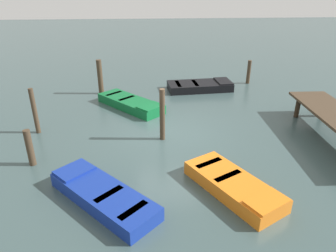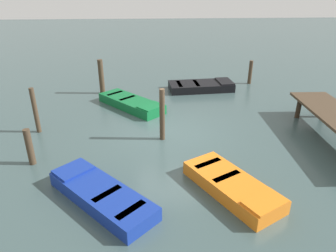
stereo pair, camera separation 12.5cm
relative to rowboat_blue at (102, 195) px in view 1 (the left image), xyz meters
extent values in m
plane|color=#384C4C|center=(-3.89, 2.02, -0.22)|extent=(80.00, 80.00, 0.00)
cylinder|color=#2E2318|center=(-5.17, 8.79, 0.21)|extent=(0.20, 0.20, 0.85)
cylinder|color=#2E2318|center=(-5.20, 7.69, 0.21)|extent=(0.20, 0.20, 0.85)
cube|color=navy|center=(0.02, 0.02, -0.02)|extent=(3.21, 3.15, 0.40)
cube|color=silver|center=(0.02, 0.02, 0.12)|extent=(2.67, 2.62, 0.04)
cube|color=navy|center=(-0.93, -0.90, 0.21)|extent=(1.23, 1.24, 0.06)
cube|color=#A4A49F|center=(0.20, 0.20, 0.16)|extent=(0.75, 0.76, 0.04)
cube|color=#A4A49F|center=(0.87, 0.84, 0.16)|extent=(0.75, 0.76, 0.04)
cube|color=#0F602D|center=(-6.79, 0.46, -0.02)|extent=(3.37, 3.21, 0.40)
cube|color=orange|center=(-6.79, 0.46, 0.12)|extent=(2.81, 2.67, 0.04)
cube|color=#0F602D|center=(-5.78, 1.38, 0.21)|extent=(1.27, 1.29, 0.06)
cube|color=#B06E1E|center=(-6.99, 0.29, 0.16)|extent=(0.75, 0.80, 0.04)
cube|color=#B06E1E|center=(-7.70, -0.36, 0.16)|extent=(0.75, 0.80, 0.04)
cube|color=black|center=(-9.12, 4.09, -0.02)|extent=(1.73, 3.49, 0.40)
cube|color=gray|center=(-9.12, 4.09, 0.12)|extent=(1.37, 2.95, 0.04)
cube|color=black|center=(-9.23, 5.41, 0.21)|extent=(1.36, 0.85, 0.06)
cube|color=#776E5D|center=(-9.10, 3.84, 0.16)|extent=(1.14, 0.29, 0.04)
cube|color=#776E5D|center=(-9.02, 2.92, 0.16)|extent=(1.14, 0.29, 0.04)
cube|color=orange|center=(-0.19, 3.58, -0.02)|extent=(3.18, 2.50, 0.40)
cube|color=black|center=(-0.19, 3.58, 0.12)|extent=(2.66, 2.05, 0.04)
cube|color=orange|center=(0.82, 4.15, 0.21)|extent=(1.10, 1.25, 0.06)
cube|color=black|center=(-0.39, 3.47, 0.16)|extent=(0.63, 0.90, 0.04)
cube|color=black|center=(-1.10, 3.06, 0.16)|extent=(0.63, 0.90, 0.04)
cylinder|color=#423323|center=(-2.02, -2.47, 0.40)|extent=(0.21, 0.21, 1.23)
cylinder|color=#423323|center=(-4.39, -3.01, 0.68)|extent=(0.17, 0.17, 1.79)
cylinder|color=#423323|center=(-8.87, -1.13, 0.67)|extent=(0.26, 0.26, 1.77)
cylinder|color=#423323|center=(-3.51, 1.78, 0.76)|extent=(0.19, 0.19, 1.96)
cylinder|color=#423323|center=(-10.10, 7.05, 0.44)|extent=(0.21, 0.21, 1.32)
camera|label=1|loc=(6.79, 1.27, 5.17)|focal=33.22mm
camera|label=2|loc=(6.80, 1.40, 5.17)|focal=33.22mm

